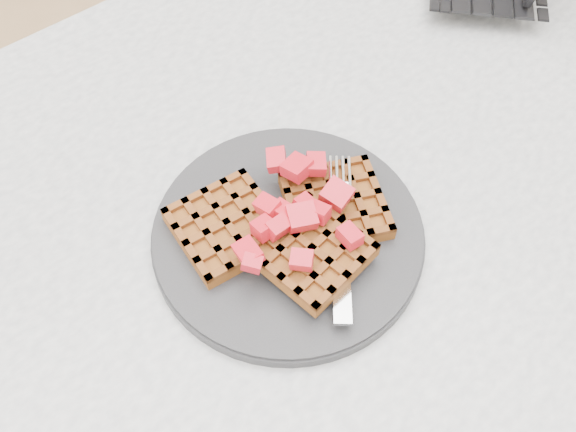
{
  "coord_description": "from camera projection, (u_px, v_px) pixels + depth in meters",
  "views": [
    {
      "loc": [
        -0.35,
        -0.28,
        1.28
      ],
      "look_at": [
        -0.15,
        -0.03,
        0.79
      ],
      "focal_mm": 40.0,
      "sensor_mm": 36.0,
      "label": 1
    }
  ],
  "objects": [
    {
      "name": "strawberry_pile",
      "position": [
        288.0,
        207.0,
        0.57
      ],
      "size": [
        0.15,
        0.15,
        0.02
      ],
      "primitive_type": null,
      "color": "#AB0010",
      "rests_on": "waffles"
    },
    {
      "name": "plate",
      "position": [
        288.0,
        235.0,
        0.61
      ],
      "size": [
        0.26,
        0.26,
        0.02
      ],
      "primitive_type": "cylinder",
      "color": "black",
      "rests_on": "table"
    },
    {
      "name": "table",
      "position": [
        369.0,
        209.0,
        0.78
      ],
      "size": [
        1.2,
        0.8,
        0.75
      ],
      "color": "beige",
      "rests_on": "ground"
    },
    {
      "name": "waffles",
      "position": [
        291.0,
        226.0,
        0.6
      ],
      "size": [
        0.21,
        0.17,
        0.03
      ],
      "color": "brown",
      "rests_on": "plate"
    },
    {
      "name": "fork",
      "position": [
        340.0,
        231.0,
        0.6
      ],
      "size": [
        0.13,
        0.15,
        0.02
      ],
      "primitive_type": null,
      "rotation": [
        0.0,
        0.0,
        -0.7
      ],
      "color": "silver",
      "rests_on": "plate"
    },
    {
      "name": "ground",
      "position": [
        336.0,
        385.0,
        1.31
      ],
      "size": [
        4.0,
        4.0,
        0.0
      ],
      "primitive_type": "plane",
      "color": "tan",
      "rests_on": "ground"
    }
  ]
}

